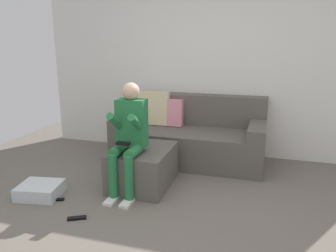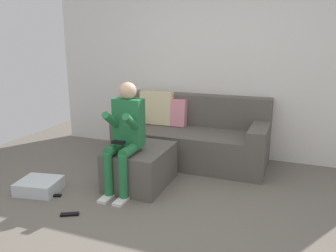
# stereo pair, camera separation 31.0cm
# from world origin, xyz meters

# --- Properties ---
(ground_plane) EXTENTS (6.41, 6.41, 0.00)m
(ground_plane) POSITION_xyz_m (0.00, 0.00, 0.00)
(ground_plane) COLOR #6B6359
(wall_back) EXTENTS (4.93, 0.10, 2.46)m
(wall_back) POSITION_xyz_m (0.00, 2.27, 1.23)
(wall_back) COLOR silver
(wall_back) RESTS_ON ground_plane
(couch_sectional) EXTENTS (2.00, 0.91, 0.93)m
(couch_sectional) POSITION_xyz_m (-0.17, 1.84, 0.34)
(couch_sectional) COLOR #59544C
(couch_sectional) RESTS_ON ground_plane
(ottoman) EXTENTS (0.62, 0.79, 0.44)m
(ottoman) POSITION_xyz_m (-0.48, 0.84, 0.22)
(ottoman) COLOR #59544C
(ottoman) RESTS_ON ground_plane
(person_seated) EXTENTS (0.32, 0.59, 1.19)m
(person_seated) POSITION_xyz_m (-0.56, 0.65, 0.67)
(person_seated) COLOR #26723F
(person_seated) RESTS_ON ground_plane
(storage_bin) EXTENTS (0.49, 0.44, 0.14)m
(storage_bin) POSITION_xyz_m (-1.43, 0.26, 0.07)
(storage_bin) COLOR silver
(storage_bin) RESTS_ON ground_plane
(remote_near_ottoman) EXTENTS (0.18, 0.13, 0.02)m
(remote_near_ottoman) POSITION_xyz_m (-0.80, -0.05, 0.01)
(remote_near_ottoman) COLOR black
(remote_near_ottoman) RESTS_ON ground_plane
(remote_by_storage_bin) EXTENTS (0.15, 0.10, 0.02)m
(remote_by_storage_bin) POSITION_xyz_m (-1.20, 0.22, 0.01)
(remote_by_storage_bin) COLOR black
(remote_by_storage_bin) RESTS_ON ground_plane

